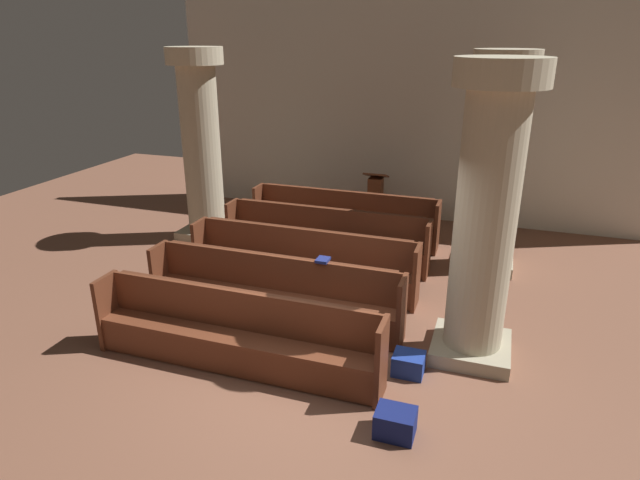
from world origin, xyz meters
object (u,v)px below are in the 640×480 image
(pillar_far_side, at_px, (201,144))
(kneeler_box_blue, at_px, (409,364))
(pew_row_1, at_px, (325,235))
(pew_row_3, at_px, (273,290))
(pew_row_0, at_px, (344,216))
(pillar_aisle_rear, at_px, (486,214))
(lectern, at_px, (375,201))
(pew_row_2, at_px, (302,260))
(pillar_aisle_side, at_px, (495,161))
(pew_row_4, at_px, (235,331))
(hymn_book, at_px, (323,260))
(kneeler_box_navy, at_px, (395,423))

(pillar_far_side, bearing_deg, kneeler_box_blue, -35.83)
(pew_row_1, xyz_separation_m, pew_row_3, (0.00, -2.24, 0.00))
(pew_row_0, distance_m, pillar_aisle_rear, 4.41)
(pew_row_1, bearing_deg, lectern, 82.70)
(pew_row_2, relative_size, pillar_far_side, 1.01)
(lectern, bearing_deg, pillar_aisle_side, -35.54)
(pew_row_4, distance_m, pillar_aisle_side, 5.03)
(pillar_aisle_rear, bearing_deg, pew_row_4, -155.50)
(pew_row_3, bearing_deg, pew_row_4, -90.00)
(pew_row_2, relative_size, pillar_aisle_rear, 1.01)
(kneeler_box_blue, bearing_deg, hymn_book, 150.02)
(lectern, xyz_separation_m, kneeler_box_navy, (1.72, -6.27, -0.32))
(lectern, height_order, hymn_book, lectern)
(pillar_aisle_rear, xyz_separation_m, kneeler_box_navy, (-0.60, -1.73, -1.69))
(pillar_aisle_side, bearing_deg, pew_row_3, -131.53)
(pillar_aisle_rear, relative_size, lectern, 3.25)
(pillar_aisle_rear, height_order, hymn_book, pillar_aisle_rear)
(kneeler_box_navy, relative_size, kneeler_box_blue, 1.09)
(pew_row_0, height_order, kneeler_box_blue, pew_row_0)
(hymn_book, bearing_deg, lectern, 94.41)
(pew_row_3, bearing_deg, pillar_aisle_rear, 1.65)
(lectern, bearing_deg, pew_row_0, -103.62)
(pew_row_0, height_order, pew_row_4, same)
(pew_row_4, height_order, pillar_far_side, pillar_far_side)
(pillar_far_side, xyz_separation_m, lectern, (2.88, 1.92, -1.38))
(pew_row_1, relative_size, pew_row_2, 1.00)
(pew_row_0, height_order, pillar_far_side, pillar_far_side)
(pillar_aisle_rear, bearing_deg, lectern, 117.04)
(lectern, bearing_deg, pillar_far_side, -146.27)
(pew_row_4, distance_m, kneeler_box_navy, 2.12)
(pew_row_3, relative_size, pillar_aisle_side, 1.01)
(pew_row_2, relative_size, lectern, 3.29)
(lectern, distance_m, kneeler_box_navy, 6.51)
(pew_row_1, bearing_deg, kneeler_box_blue, -55.14)
(pew_row_0, xyz_separation_m, pew_row_4, (0.00, -4.48, 0.00))
(pew_row_4, bearing_deg, pillar_far_side, 123.99)
(hymn_book, relative_size, kneeler_box_navy, 0.50)
(pew_row_4, height_order, kneeler_box_blue, pew_row_4)
(pillar_far_side, relative_size, kneeler_box_blue, 9.76)
(pew_row_0, height_order, pillar_aisle_side, pillar_aisle_side)
(pew_row_2, relative_size, pew_row_4, 1.00)
(pew_row_3, bearing_deg, pillar_aisle_side, 48.47)
(pillar_aisle_side, bearing_deg, pew_row_2, -144.93)
(hymn_book, height_order, kneeler_box_blue, hymn_book)
(pew_row_2, relative_size, kneeler_box_blue, 9.90)
(pew_row_3, bearing_deg, pew_row_0, 90.00)
(pew_row_0, relative_size, kneeler_box_blue, 9.90)
(pew_row_3, distance_m, kneeler_box_blue, 2.08)
(lectern, bearing_deg, hymn_book, -85.59)
(kneeler_box_blue, bearing_deg, pew_row_1, 124.86)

